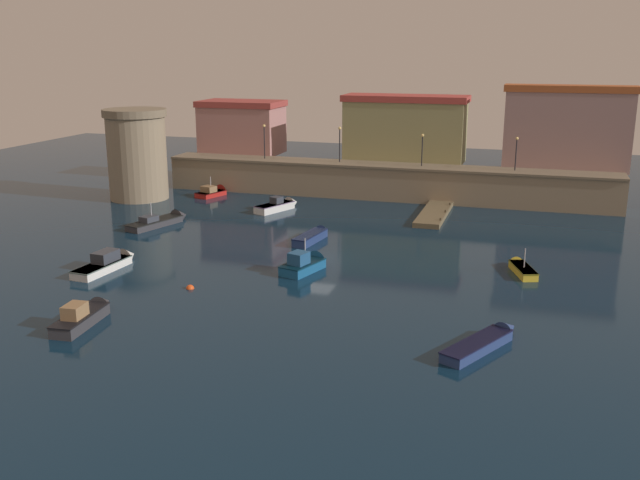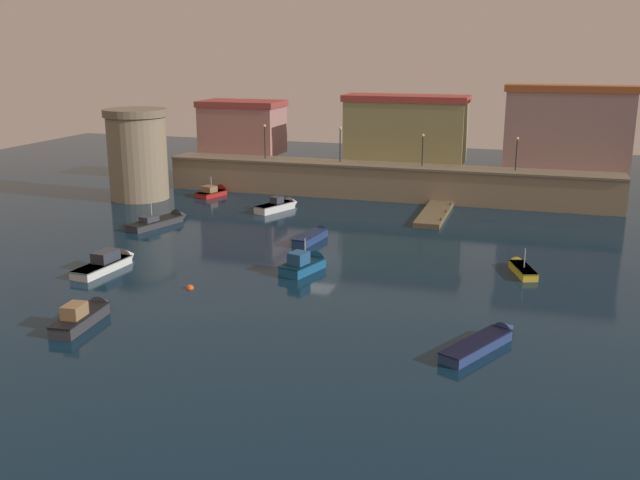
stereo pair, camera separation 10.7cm
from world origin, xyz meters
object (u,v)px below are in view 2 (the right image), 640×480
Objects in this scene: moored_boat_0 at (486,340)px; moored_boat_7 at (215,192)px; quay_lamp_3 at (517,148)px; fortress_tower at (138,154)px; quay_lamp_2 at (423,145)px; quay_lamp_0 at (265,136)px; moored_boat_6 at (86,314)px; moored_boat_8 at (520,268)px; moored_boat_2 at (111,262)px; mooring_buoy_0 at (190,289)px; quay_lamp_1 at (340,139)px; moored_boat_4 at (307,263)px; moored_boat_1 at (314,235)px; moored_boat_3 at (163,220)px; moored_boat_5 at (280,205)px.

moored_boat_7 reaches higher than moored_boat_0.
moored_boat_7 is (-32.08, -4.07, -5.66)m from quay_lamp_3.
fortress_tower is 2.83× the size of quay_lamp_2.
moored_boat_6 is at bearing -83.86° from quay_lamp_0.
quay_lamp_3 is (39.19, 8.05, 1.14)m from fortress_tower.
moored_boat_8 is (40.81, -15.13, -4.59)m from fortress_tower.
moored_boat_2 reaches higher than mooring_buoy_0.
quay_lamp_1 reaches higher than moored_boat_4.
moored_boat_4 is at bearing -62.92° from quay_lamp_0.
mooring_buoy_0 is at bearing 105.37° from moored_boat_0.
fortress_tower is 2.02× the size of moored_boat_8.
moored_boat_1 is 1.31× the size of moored_boat_7.
moored_boat_1 is 0.82× the size of moored_boat_3.
quay_lamp_2 reaches higher than moored_boat_5.
quay_lamp_0 is at bearing 180.00° from quay_lamp_1.
moored_boat_0 is 1.12× the size of moored_boat_6.
quay_lamp_3 is at bearing 59.46° from mooring_buoy_0.
fortress_tower reaches higher than quay_lamp_3.
quay_lamp_1 is (20.42, 8.05, 1.38)m from fortress_tower.
moored_boat_4 is (-3.96, -27.38, -5.52)m from quay_lamp_2.
moored_boat_3 is at bearing -140.02° from quay_lamp_2.
moored_boat_5 is 0.99× the size of moored_boat_6.
moored_boat_4 reaches higher than moored_boat_0.
quay_lamp_1 is at bearing 0.00° from quay_lamp_0.
quay_lamp_1 is at bearing -1.52° from moored_boat_5.
quay_lamp_3 is (18.77, -0.00, -0.25)m from quay_lamp_1.
moored_boat_6 is at bearing 124.76° from moored_boat_0.
quay_lamp_2 is at bearing 73.04° from mooring_buoy_0.
moored_boat_7 reaches higher than moored_boat_6.
moored_boat_7 is (-8.90, 37.25, -0.12)m from moored_boat_6.
quay_lamp_1 is 0.77× the size of moored_boat_4.
quay_lamp_0 is at bearing 5.83° from moored_boat_3.
quay_lamp_3 is at bearing -10.41° from moored_boat_4.
moored_boat_7 is at bearing 13.50° from moored_boat_2.
quay_lamp_0 is at bearing 0.92° from moored_boat_6.
quay_lamp_0 is 47.50m from moored_boat_0.
moored_boat_5 reaches higher than mooring_buoy_0.
quay_lamp_2 is 0.71× the size of moored_boat_8.
moored_boat_3 is at bearing 77.28° from moored_boat_4.
moored_boat_8 is (20.38, -23.18, -5.97)m from quay_lamp_1.
moored_boat_4 reaches higher than moored_boat_1.
fortress_tower is 30.63m from quay_lamp_2.
quay_lamp_3 is 0.68× the size of moored_boat_4.
moored_boat_2 is (-27.96, -31.25, -5.58)m from quay_lamp_3.
moored_boat_0 is (9.99, -37.94, -5.69)m from quay_lamp_2.
moored_boat_8 is (29.57, 8.07, -0.14)m from moored_boat_2.
moored_boat_6 is 38.30m from moored_boat_7.
moored_boat_4 is 0.85× the size of moored_boat_5.
quay_lamp_1 is 0.65× the size of moored_boat_5.
moored_boat_4 is at bearing 45.63° from mooring_buoy_0.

